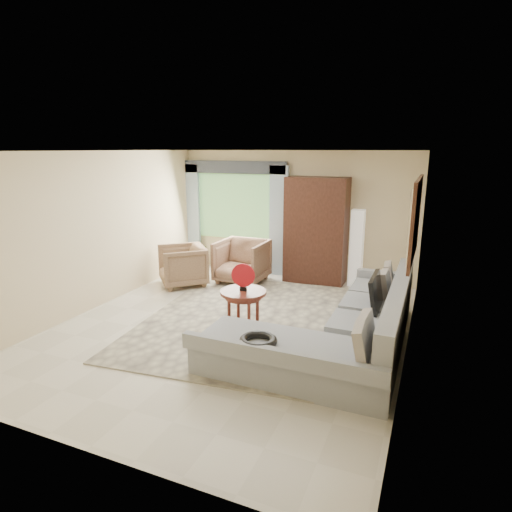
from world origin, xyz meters
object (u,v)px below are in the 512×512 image
at_px(armchair_left, 183,266).
at_px(sectional_sofa, 348,333).
at_px(armchair_right, 242,261).
at_px(floor_lamp, 356,248).
at_px(coffee_table, 243,311).
at_px(armoire, 316,231).
at_px(tv_screen, 376,292).
at_px(potted_plant, 200,256).

bearing_deg(armchair_left, sectional_sofa, 22.83).
bearing_deg(armchair_left, armchair_right, 79.35).
bearing_deg(floor_lamp, sectional_sofa, -81.67).
xyz_separation_m(coffee_table, armchair_right, (-1.06, 2.26, 0.09)).
xyz_separation_m(armoire, floor_lamp, (0.80, 0.06, -0.30)).
height_order(sectional_sofa, coffee_table, sectional_sofa).
bearing_deg(armchair_right, tv_screen, -31.43).
relative_size(coffee_table, armoire, 0.32).
bearing_deg(armchair_left, tv_screen, 30.82).
bearing_deg(tv_screen, coffee_table, -164.82).
bearing_deg(coffee_table, tv_screen, 15.18).
distance_m(coffee_table, armchair_left, 2.63).
height_order(tv_screen, armchair_right, tv_screen).
relative_size(coffee_table, potted_plant, 1.25).
height_order(tv_screen, armchair_left, tv_screen).
relative_size(sectional_sofa, floor_lamp, 2.31).
height_order(sectional_sofa, armchair_right, sectional_sofa).
distance_m(tv_screen, coffee_table, 1.88).
bearing_deg(armchair_left, potted_plant, 153.30).
height_order(coffee_table, floor_lamp, floor_lamp).
bearing_deg(sectional_sofa, tv_screen, 61.46).
bearing_deg(potted_plant, armoire, -1.06).
bearing_deg(armchair_right, armchair_left, -147.65).
xyz_separation_m(tv_screen, armchair_right, (-2.84, 1.78, -0.29)).
relative_size(armchair_left, armchair_right, 0.91).
distance_m(potted_plant, floor_lamp, 3.54).
relative_size(sectional_sofa, tv_screen, 4.68).
height_order(sectional_sofa, armoire, armoire).
relative_size(armchair_right, potted_plant, 1.80).
height_order(armchair_left, floor_lamp, floor_lamp).
distance_m(armoire, floor_lamp, 0.86).
xyz_separation_m(sectional_sofa, floor_lamp, (-0.43, 2.96, 0.47)).
height_order(sectional_sofa, potted_plant, sectional_sofa).
relative_size(sectional_sofa, armoire, 1.65).
xyz_separation_m(sectional_sofa, coffee_table, (-1.51, 0.01, 0.06)).
relative_size(armchair_right, floor_lamp, 0.64).
bearing_deg(coffee_table, armoire, 84.49).
distance_m(sectional_sofa, tv_screen, 0.71).
bearing_deg(tv_screen, sectional_sofa, -118.54).
relative_size(potted_plant, armoire, 0.25).
height_order(armchair_left, armchair_right, armchair_right).
distance_m(armchair_right, armoire, 1.60).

